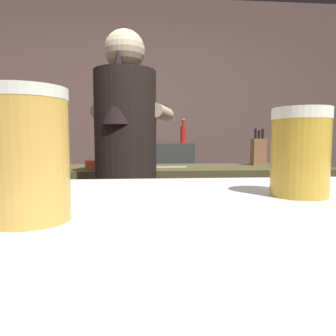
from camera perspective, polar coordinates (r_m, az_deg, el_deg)
name	(u,v)px	position (r m, az deg, el deg)	size (l,w,h in m)	color
wall_back	(137,120)	(3.65, -5.72, 8.73)	(5.20, 0.10, 2.70)	brown
prep_counter	(183,230)	(2.31, 2.82, -11.34)	(2.10, 0.60, 0.93)	#484125
back_shelf	(148,193)	(3.41, -3.69, -4.60)	(0.97, 0.36, 1.09)	#373936
bartender	(126,163)	(1.75, -7.77, 0.84)	(0.49, 0.55, 1.71)	#2B2C30
knife_block	(259,151)	(2.47, 16.29, 2.98)	(0.10, 0.08, 0.28)	brown
mixing_bowl	(101,164)	(2.12, -12.27, 0.66)	(0.21, 0.21, 0.06)	#C34F3A
chefs_knife	(169,167)	(2.16, 0.27, 0.21)	(0.24, 0.03, 0.01)	silver
pint_glass_near	(300,152)	(0.49, 23.07, 2.66)	(0.08, 0.08, 0.13)	gold
pint_glass_far	(28,155)	(0.34, -24.29, 2.11)	(0.08, 0.08, 0.13)	gold
bottle_soy	(129,136)	(3.38, -7.10, 5.84)	(0.07, 0.07, 0.20)	black
bottle_hot_sauce	(114,133)	(3.30, -9.93, 6.28)	(0.05, 0.05, 0.26)	#30589D
bottle_olive_oil	(183,134)	(3.34, 2.82, 6.30)	(0.06, 0.06, 0.26)	red
bottle_vinegar	(127,136)	(3.30, -7.61, 5.90)	(0.05, 0.05, 0.21)	black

